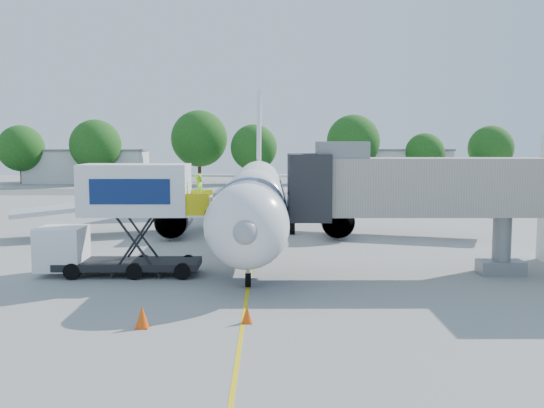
{
  "coord_description": "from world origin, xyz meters",
  "views": [
    {
      "loc": [
        0.98,
        -36.58,
        6.65
      ],
      "look_at": [
        1.12,
        -3.77,
        3.2
      ],
      "focal_mm": 40.0,
      "sensor_mm": 36.0,
      "label": 1
    }
  ],
  "objects_px": {
    "aircraft": "(255,196)",
    "catering_hiloader": "(123,220)",
    "jet_bridge": "(412,188)",
    "ground_tug": "(315,346)"
  },
  "relations": [
    {
      "from": "catering_hiloader",
      "to": "ground_tug",
      "type": "bearing_deg",
      "value": -55.37
    },
    {
      "from": "catering_hiloader",
      "to": "aircraft",
      "type": "bearing_deg",
      "value": 60.63
    },
    {
      "from": "jet_bridge",
      "to": "ground_tug",
      "type": "relative_size",
      "value": 3.88
    },
    {
      "from": "jet_bridge",
      "to": "catering_hiloader",
      "type": "relative_size",
      "value": 1.64
    },
    {
      "from": "jet_bridge",
      "to": "catering_hiloader",
      "type": "distance_m",
      "value": 14.34
    },
    {
      "from": "aircraft",
      "to": "catering_hiloader",
      "type": "distance_m",
      "value": 12.77
    },
    {
      "from": "aircraft",
      "to": "jet_bridge",
      "type": "bearing_deg",
      "value": -54.3
    },
    {
      "from": "jet_bridge",
      "to": "catering_hiloader",
      "type": "xyz_separation_m",
      "value": [
        -14.25,
        -0.0,
        -1.58
      ]
    },
    {
      "from": "aircraft",
      "to": "jet_bridge",
      "type": "xyz_separation_m",
      "value": [
        7.99,
        -11.12,
        1.39
      ]
    },
    {
      "from": "aircraft",
      "to": "catering_hiloader",
      "type": "height_order",
      "value": "aircraft"
    }
  ]
}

